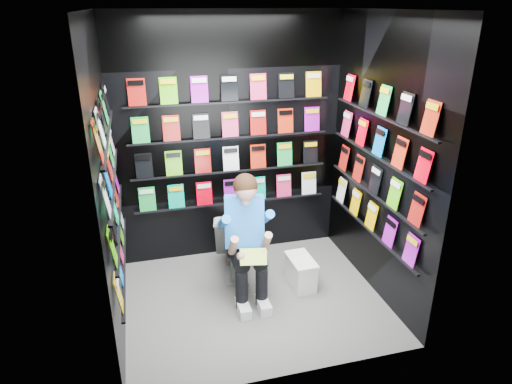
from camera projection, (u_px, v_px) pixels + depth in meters
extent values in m
plane|color=#595957|center=(254.00, 300.00, 4.39)|extent=(2.40, 2.40, 0.00)
plane|color=white|center=(254.00, 9.00, 3.40)|extent=(2.40, 2.40, 0.00)
cube|color=black|center=(230.00, 141.00, 4.79)|extent=(2.40, 0.04, 2.60)
cube|color=black|center=(292.00, 223.00, 3.00)|extent=(2.40, 0.04, 2.60)
cube|color=black|center=(108.00, 186.00, 3.61)|extent=(0.04, 2.00, 2.60)
cube|color=black|center=(380.00, 161.00, 4.18)|extent=(0.04, 2.00, 2.60)
imported|color=white|center=(236.00, 240.00, 4.74)|extent=(0.56, 0.82, 0.73)
cube|color=white|center=(301.00, 273.00, 4.57)|extent=(0.22, 0.38, 0.28)
cube|color=white|center=(301.00, 260.00, 4.51)|extent=(0.24, 0.40, 0.03)
cube|color=green|center=(253.00, 257.00, 4.01)|extent=(0.26, 0.18, 0.10)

